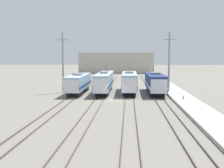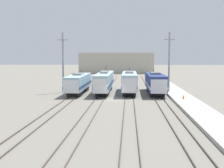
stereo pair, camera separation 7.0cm
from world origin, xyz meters
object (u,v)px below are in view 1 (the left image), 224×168
at_px(locomotive_far_right, 155,83).
at_px(locomotive_center_left, 104,82).
at_px(traffic_cone, 183,97).
at_px(catenary_tower_left, 63,62).
at_px(locomotive_far_left, 78,83).
at_px(locomotive_center_right, 129,82).
at_px(catenary_tower_right, 169,62).

bearing_deg(locomotive_far_right, locomotive_center_left, 172.34).
relative_size(locomotive_far_right, traffic_cone, 24.00).
bearing_deg(locomotive_far_right, catenary_tower_left, 177.28).
bearing_deg(locomotive_far_left, locomotive_center_left, 18.25).
bearing_deg(locomotive_center_right, locomotive_center_left, 170.61).
height_order(locomotive_center_left, traffic_cone, locomotive_center_left).
xyz_separation_m(locomotive_center_right, traffic_cone, (8.73, -10.33, -1.48)).
relative_size(locomotive_center_right, catenary_tower_left, 1.36).
distance_m(locomotive_center_left, locomotive_center_right, 5.06).
xyz_separation_m(locomotive_far_right, catenary_tower_left, (-18.16, 0.86, 3.96)).
bearing_deg(catenary_tower_left, locomotive_far_right, -2.72).
distance_m(catenary_tower_left, catenary_tower_right, 20.86).
xyz_separation_m(locomotive_far_left, traffic_cone, (18.72, -9.51, -1.31)).
height_order(locomotive_far_right, catenary_tower_right, catenary_tower_right).
xyz_separation_m(catenary_tower_left, catenary_tower_right, (20.86, 0.00, 0.00)).
distance_m(locomotive_far_left, traffic_cone, 21.04).
relative_size(locomotive_far_right, catenary_tower_right, 1.38).
distance_m(locomotive_center_right, locomotive_far_right, 5.02).
height_order(locomotive_far_left, locomotive_far_right, locomotive_far_right).
height_order(locomotive_far_left, catenary_tower_right, catenary_tower_right).
bearing_deg(locomotive_center_left, locomotive_far_left, -161.75).
bearing_deg(catenary_tower_left, catenary_tower_right, 0.00).
bearing_deg(locomotive_far_right, locomotive_far_left, -178.84).
bearing_deg(locomotive_center_right, locomotive_far_left, -175.30).
height_order(locomotive_center_left, locomotive_far_right, locomotive_center_left).
height_order(locomotive_center_right, catenary_tower_left, catenary_tower_left).
distance_m(locomotive_center_right, traffic_cone, 13.61).
distance_m(locomotive_far_left, catenary_tower_right, 18.18).
bearing_deg(catenary_tower_left, locomotive_center_right, -1.50).
height_order(locomotive_far_left, traffic_cone, locomotive_far_left).
distance_m(locomotive_center_left, catenary_tower_left, 9.07).
relative_size(locomotive_far_left, traffic_cone, 23.91).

